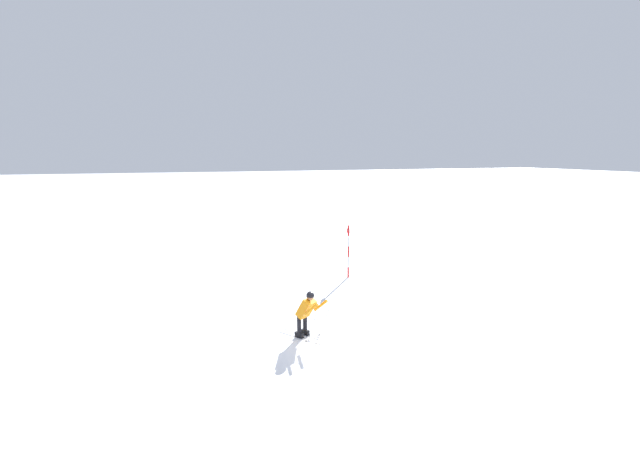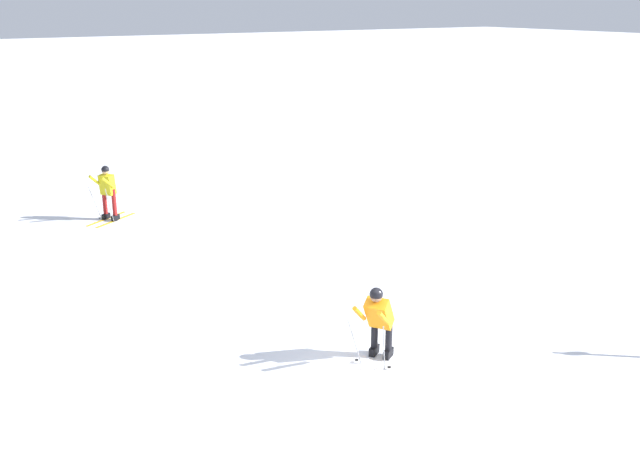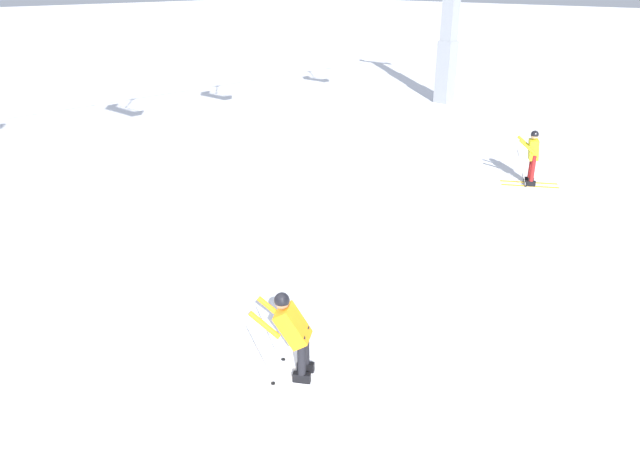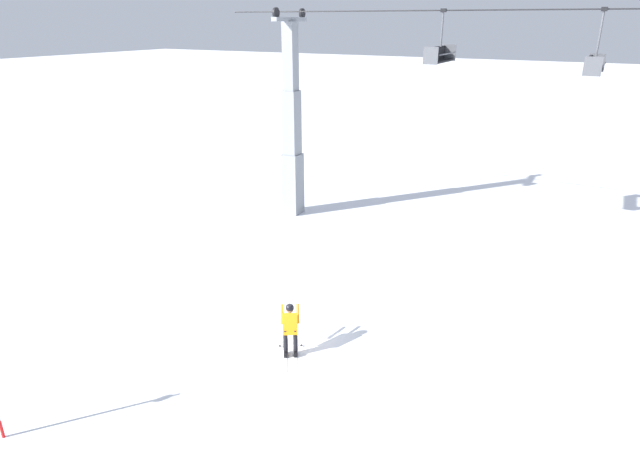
# 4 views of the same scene
# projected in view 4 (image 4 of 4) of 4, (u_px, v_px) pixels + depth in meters

# --- Properties ---
(ground_plane) EXTENTS (260.00, 260.00, 0.00)m
(ground_plane) POSITION_uv_depth(u_px,v_px,m) (280.00, 338.00, 16.39)
(ground_plane) COLOR white
(skier_carving_main) EXTENTS (1.35, 1.72, 1.65)m
(skier_carving_main) POSITION_uv_depth(u_px,v_px,m) (290.00, 326.00, 15.40)
(skier_carving_main) COLOR white
(skier_carving_main) RESTS_ON ground_plane
(lift_tower_near) EXTENTS (0.83, 2.63, 9.59)m
(lift_tower_near) POSITION_uv_depth(u_px,v_px,m) (292.00, 135.00, 25.64)
(lift_tower_near) COLOR gray
(lift_tower_near) RESTS_ON ground_plane
(chairlift_seat_nearest) EXTENTS (0.61, 2.44, 1.98)m
(chairlift_seat_nearest) POSITION_uv_depth(u_px,v_px,m) (438.00, 55.00, 21.14)
(chairlift_seat_nearest) COLOR black
(chairlift_seat_second) EXTENTS (0.61, 1.99, 2.18)m
(chairlift_seat_second) POSITION_uv_depth(u_px,v_px,m) (593.00, 64.00, 18.71)
(chairlift_seat_second) COLOR black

